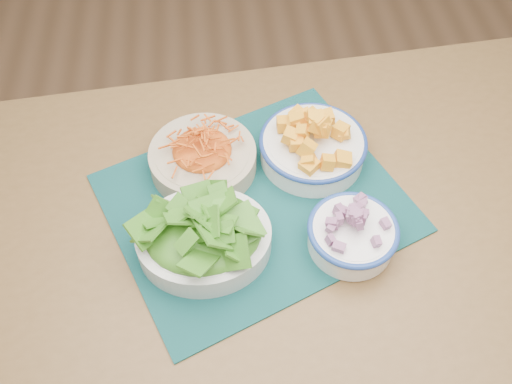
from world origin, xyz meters
The scene contains 7 objects.
ground centered at (0.00, 0.00, 0.00)m, with size 4.00×4.00×0.00m, color #906745.
table centered at (0.18, -0.04, 0.66)m, with size 1.40×1.00×0.75m.
placemat centered at (0.10, 0.04, 0.75)m, with size 0.51×0.42×0.00m, color #072B2C.
carrot_bowl centered at (0.01, 0.13, 0.79)m, with size 0.20×0.20×0.08m.
squash_bowl centered at (0.22, 0.13, 0.80)m, with size 0.21×0.21×0.10m.
lettuce_bowl centered at (0.00, -0.05, 0.80)m, with size 0.23×0.20×0.10m.
onion_bowl centered at (0.25, -0.07, 0.79)m, with size 0.19×0.19×0.08m.
Camera 1 is at (0.04, -0.58, 1.60)m, focal length 40.00 mm.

